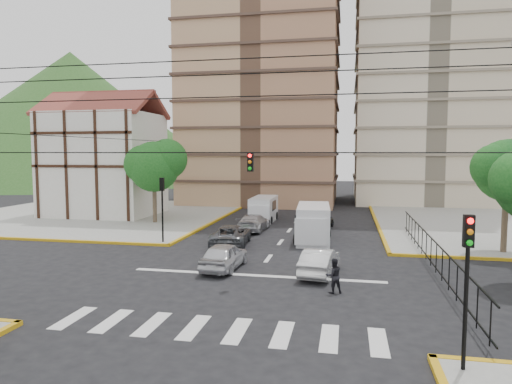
% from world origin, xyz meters
% --- Properties ---
extents(ground, '(160.00, 160.00, 0.00)m').
position_xyz_m(ground, '(0.00, 0.00, 0.00)').
color(ground, black).
rests_on(ground, ground).
extents(sidewalk_nw, '(26.00, 26.00, 0.15)m').
position_xyz_m(sidewalk_nw, '(-20.00, 20.00, 0.07)').
color(sidewalk_nw, gray).
rests_on(sidewalk_nw, ground).
extents(crosswalk_stripes, '(12.00, 2.40, 0.01)m').
position_xyz_m(crosswalk_stripes, '(0.00, -6.00, 0.01)').
color(crosswalk_stripes, silver).
rests_on(crosswalk_stripes, ground).
extents(stop_line, '(13.00, 0.40, 0.01)m').
position_xyz_m(stop_line, '(0.00, 1.20, 0.01)').
color(stop_line, silver).
rests_on(stop_line, ground).
extents(tower_tan, '(18.00, 16.00, 48.00)m').
position_xyz_m(tower_tan, '(-6.00, 36.00, 24.00)').
color(tower_tan, '#A57152').
rests_on(tower_tan, ground).
extents(tower_beige, '(17.00, 16.00, 48.00)m').
position_xyz_m(tower_beige, '(14.00, 40.00, 24.00)').
color(tower_beige, beige).
rests_on(tower_beige, ground).
extents(tudor_building, '(10.80, 8.05, 12.23)m').
position_xyz_m(tudor_building, '(-19.00, 20.00, 5.25)').
color(tudor_building, silver).
rests_on(tudor_building, ground).
extents(distant_hill, '(70.00, 70.00, 28.00)m').
position_xyz_m(distant_hill, '(-55.00, 70.00, 14.00)').
color(distant_hill, '#26551C').
rests_on(distant_hill, ground).
extents(park_fence, '(0.10, 22.50, 1.66)m').
position_xyz_m(park_fence, '(9.00, 4.50, 0.00)').
color(park_fence, black).
rests_on(park_fence, ground).
extents(tree_park_c, '(4.65, 3.80, 7.25)m').
position_xyz_m(tree_park_c, '(14.09, 9.01, 5.34)').
color(tree_park_c, '#473828').
rests_on(tree_park_c, ground).
extents(tree_tudor, '(5.39, 4.40, 7.43)m').
position_xyz_m(tree_tudor, '(-11.90, 16.01, 5.22)').
color(tree_tudor, '#473828').
rests_on(tree_tudor, ground).
extents(traffic_light_se, '(0.28, 0.22, 4.40)m').
position_xyz_m(traffic_light_se, '(7.80, -7.80, 3.11)').
color(traffic_light_se, black).
rests_on(traffic_light_se, ground).
extents(traffic_light_nw, '(0.28, 0.22, 4.40)m').
position_xyz_m(traffic_light_nw, '(-7.80, 7.80, 3.11)').
color(traffic_light_nw, black).
rests_on(traffic_light_nw, ground).
extents(traffic_light_hanging, '(18.00, 9.12, 0.92)m').
position_xyz_m(traffic_light_hanging, '(0.00, -2.04, 5.90)').
color(traffic_light_hanging, black).
rests_on(traffic_light_hanging, ground).
extents(van_right_lane, '(2.54, 5.74, 2.53)m').
position_xyz_m(van_right_lane, '(2.20, 10.67, 1.23)').
color(van_right_lane, silver).
rests_on(van_right_lane, ground).
extents(van_left_lane, '(2.07, 4.90, 2.21)m').
position_xyz_m(van_left_lane, '(-2.91, 19.05, 1.07)').
color(van_left_lane, silver).
rests_on(van_left_lane, ground).
extents(car_silver_front_left, '(1.95, 4.33, 1.44)m').
position_xyz_m(car_silver_front_left, '(-1.92, 2.16, 0.72)').
color(car_silver_front_left, silver).
rests_on(car_silver_front_left, ground).
extents(car_white_front_right, '(1.97, 4.32, 1.37)m').
position_xyz_m(car_white_front_right, '(3.18, 1.97, 0.69)').
color(car_white_front_right, silver).
rests_on(car_white_front_right, ground).
extents(car_grey_mid_left, '(2.76, 5.19, 1.39)m').
position_xyz_m(car_grey_mid_left, '(-3.14, 8.35, 0.69)').
color(car_grey_mid_left, '#55575C').
rests_on(car_grey_mid_left, ground).
extents(car_silver_rear_left, '(2.15, 4.76, 1.35)m').
position_xyz_m(car_silver_rear_left, '(-2.75, 14.09, 0.68)').
color(car_silver_rear_left, '#B3B4B8').
rests_on(car_silver_rear_left, ground).
extents(car_darkgrey_mid_right, '(2.30, 4.30, 1.39)m').
position_xyz_m(car_darkgrey_mid_right, '(2.38, 16.27, 0.70)').
color(car_darkgrey_mid_right, black).
rests_on(car_darkgrey_mid_right, ground).
extents(car_white_rear_right, '(1.95, 4.28, 1.36)m').
position_xyz_m(car_white_rear_right, '(1.96, 20.87, 0.68)').
color(car_white_rear_right, white).
rests_on(car_white_rear_right, ground).
extents(pedestrian_crosswalk, '(0.93, 0.83, 1.56)m').
position_xyz_m(pedestrian_crosswalk, '(3.98, -0.94, 0.78)').
color(pedestrian_crosswalk, black).
rests_on(pedestrian_crosswalk, ground).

